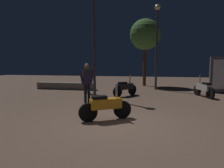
% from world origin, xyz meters
% --- Properties ---
extents(ground_plane, '(40.00, 40.00, 0.00)m').
position_xyz_m(ground_plane, '(0.00, 0.00, 0.00)').
color(ground_plane, brown).
extents(motorcycle_orange_foreground, '(1.48, 0.94, 1.11)m').
position_xyz_m(motorcycle_orange_foreground, '(-0.56, 0.32, 0.44)').
color(motorcycle_orange_foreground, black).
rests_on(motorcycle_orange_foreground, ground_plane).
extents(motorcycle_white_parked_left, '(0.65, 1.60, 1.11)m').
position_xyz_m(motorcycle_white_parked_left, '(3.45, 5.23, 0.44)').
color(motorcycle_white_parked_left, black).
rests_on(motorcycle_white_parked_left, ground_plane).
extents(motorcycle_black_parked_right, '(1.09, 1.38, 1.11)m').
position_xyz_m(motorcycle_black_parked_right, '(-0.52, 4.78, 0.44)').
color(motorcycle_black_parked_right, black).
rests_on(motorcycle_black_parked_right, ground_plane).
extents(person_rider_beside, '(0.59, 0.45, 1.67)m').
position_xyz_m(person_rider_beside, '(-1.93, 2.72, 1.00)').
color(person_rider_beside, black).
rests_on(person_rider_beside, ground_plane).
extents(person_bystander_far, '(0.67, 0.32, 1.73)m').
position_xyz_m(person_bystander_far, '(-2.76, 5.22, 1.03)').
color(person_bystander_far, black).
rests_on(person_bystander_far, ground_plane).
extents(streetlamp_near, '(0.36, 0.36, 5.50)m').
position_xyz_m(streetlamp_near, '(-1.99, 4.08, 3.45)').
color(streetlamp_near, '#38383D').
rests_on(streetlamp_near, ground_plane).
extents(streetlamp_far, '(0.36, 0.36, 5.42)m').
position_xyz_m(streetlamp_far, '(1.13, 7.74, 3.41)').
color(streetlamp_far, '#38383D').
rests_on(streetlamp_far, ground_plane).
extents(tree_left_bg, '(2.30, 2.30, 5.02)m').
position_xyz_m(tree_left_bg, '(0.33, 9.81, 3.84)').
color(tree_left_bg, '#4C331E').
rests_on(tree_left_bg, ground_plane).
extents(planter_wall_low, '(3.97, 0.50, 0.45)m').
position_xyz_m(planter_wall_low, '(-4.69, 6.68, 0.22)').
color(planter_wall_low, gray).
rests_on(planter_wall_low, ground_plane).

